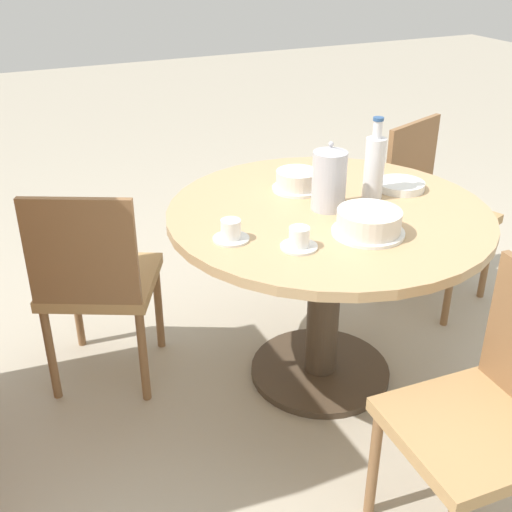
{
  "coord_description": "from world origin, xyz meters",
  "views": [
    {
      "loc": [
        -1.86,
        1.16,
        1.69
      ],
      "look_at": [
        0.0,
        0.3,
        0.62
      ],
      "focal_mm": 45.0,
      "sensor_mm": 36.0,
      "label": 1
    }
  ],
  "objects_px": {
    "chair_a": "(97,280)",
    "cup_b": "(231,232)",
    "cup_a": "(299,240)",
    "water_bottle": "(374,166)",
    "cake_second": "(297,181)",
    "chair_c": "(431,208)",
    "cake_main": "(369,223)",
    "chair_b": "(490,415)",
    "coffee_pot": "(330,178)"
  },
  "relations": [
    {
      "from": "chair_a",
      "to": "coffee_pot",
      "type": "height_order",
      "value": "coffee_pot"
    },
    {
      "from": "cup_a",
      "to": "cup_b",
      "type": "xyz_separation_m",
      "value": [
        0.15,
        0.18,
        0.0
      ]
    },
    {
      "from": "cake_main",
      "to": "cup_a",
      "type": "relative_size",
      "value": 2.02
    },
    {
      "from": "coffee_pot",
      "to": "cup_b",
      "type": "relative_size",
      "value": 2.08
    },
    {
      "from": "chair_b",
      "to": "chair_a",
      "type": "bearing_deg",
      "value": -142.86
    },
    {
      "from": "cake_main",
      "to": "chair_c",
      "type": "bearing_deg",
      "value": -52.7
    },
    {
      "from": "chair_a",
      "to": "cake_second",
      "type": "bearing_deg",
      "value": -161.73
    },
    {
      "from": "coffee_pot",
      "to": "cup_b",
      "type": "bearing_deg",
      "value": 102.42
    },
    {
      "from": "chair_b",
      "to": "cup_a",
      "type": "xyz_separation_m",
      "value": [
        0.65,
        0.27,
        0.31
      ]
    },
    {
      "from": "chair_c",
      "to": "cup_b",
      "type": "xyz_separation_m",
      "value": [
        -0.45,
        1.23,
        0.31
      ]
    },
    {
      "from": "chair_c",
      "to": "cup_a",
      "type": "relative_size",
      "value": 7.02
    },
    {
      "from": "water_bottle",
      "to": "coffee_pot",
      "type": "bearing_deg",
      "value": 95.29
    },
    {
      "from": "chair_a",
      "to": "chair_b",
      "type": "relative_size",
      "value": 1.0
    },
    {
      "from": "water_bottle",
      "to": "cake_second",
      "type": "xyz_separation_m",
      "value": [
        0.19,
        0.22,
        -0.09
      ]
    },
    {
      "from": "chair_b",
      "to": "coffee_pot",
      "type": "distance_m",
      "value": 0.98
    },
    {
      "from": "chair_a",
      "to": "chair_c",
      "type": "distance_m",
      "value": 1.62
    },
    {
      "from": "chair_a",
      "to": "chair_b",
      "type": "xyz_separation_m",
      "value": [
        -1.22,
        -0.83,
        0.0
      ]
    },
    {
      "from": "cup_b",
      "to": "chair_c",
      "type": "bearing_deg",
      "value": -69.92
    },
    {
      "from": "chair_a",
      "to": "cake_main",
      "type": "distance_m",
      "value": 1.06
    },
    {
      "from": "coffee_pot",
      "to": "chair_c",
      "type": "bearing_deg",
      "value": -66.09
    },
    {
      "from": "coffee_pot",
      "to": "cup_b",
      "type": "distance_m",
      "value": 0.45
    },
    {
      "from": "cake_main",
      "to": "water_bottle",
      "type": "bearing_deg",
      "value": -36.01
    },
    {
      "from": "chair_b",
      "to": "coffee_pot",
      "type": "bearing_deg",
      "value": -176.23
    },
    {
      "from": "water_bottle",
      "to": "chair_a",
      "type": "bearing_deg",
      "value": 73.22
    },
    {
      "from": "cup_a",
      "to": "cake_second",
      "type": "bearing_deg",
      "value": -27.29
    },
    {
      "from": "cup_a",
      "to": "chair_b",
      "type": "bearing_deg",
      "value": -157.86
    },
    {
      "from": "chair_b",
      "to": "cake_main",
      "type": "height_order",
      "value": "chair_b"
    },
    {
      "from": "chair_b",
      "to": "chair_c",
      "type": "height_order",
      "value": "same"
    },
    {
      "from": "chair_c",
      "to": "cake_second",
      "type": "xyz_separation_m",
      "value": [
        -0.14,
        0.82,
        0.32
      ]
    },
    {
      "from": "chair_c",
      "to": "chair_b",
      "type": "bearing_deg",
      "value": -142.81
    },
    {
      "from": "chair_c",
      "to": "cup_a",
      "type": "height_order",
      "value": "chair_c"
    },
    {
      "from": "chair_a",
      "to": "cup_a",
      "type": "relative_size",
      "value": 7.02
    },
    {
      "from": "chair_a",
      "to": "cup_b",
      "type": "bearing_deg",
      "value": 159.12
    },
    {
      "from": "cup_b",
      "to": "cup_a",
      "type": "bearing_deg",
      "value": -129.56
    },
    {
      "from": "coffee_pot",
      "to": "water_bottle",
      "type": "xyz_separation_m",
      "value": [
        0.02,
        -0.2,
        0.01
      ]
    },
    {
      "from": "chair_b",
      "to": "cup_a",
      "type": "relative_size",
      "value": 7.02
    },
    {
      "from": "coffee_pot",
      "to": "water_bottle",
      "type": "height_order",
      "value": "water_bottle"
    },
    {
      "from": "water_bottle",
      "to": "cake_second",
      "type": "height_order",
      "value": "water_bottle"
    },
    {
      "from": "chair_c",
      "to": "cup_a",
      "type": "distance_m",
      "value": 1.25
    },
    {
      "from": "cake_second",
      "to": "cup_a",
      "type": "bearing_deg",
      "value": 152.71
    },
    {
      "from": "coffee_pot",
      "to": "cake_main",
      "type": "bearing_deg",
      "value": -177.22
    },
    {
      "from": "chair_b",
      "to": "cup_a",
      "type": "bearing_deg",
      "value": -154.99
    },
    {
      "from": "water_bottle",
      "to": "cup_a",
      "type": "relative_size",
      "value": 2.54
    },
    {
      "from": "chair_c",
      "to": "cake_main",
      "type": "xyz_separation_m",
      "value": [
        -0.6,
        0.79,
        0.32
      ]
    },
    {
      "from": "cake_main",
      "to": "cup_b",
      "type": "relative_size",
      "value": 2.02
    },
    {
      "from": "cake_main",
      "to": "coffee_pot",
      "type": "bearing_deg",
      "value": 2.78
    },
    {
      "from": "chair_b",
      "to": "coffee_pot",
      "type": "relative_size",
      "value": 3.38
    },
    {
      "from": "water_bottle",
      "to": "cake_main",
      "type": "bearing_deg",
      "value": 143.99
    },
    {
      "from": "chair_a",
      "to": "cup_a",
      "type": "height_order",
      "value": "chair_a"
    },
    {
      "from": "chair_c",
      "to": "coffee_pot",
      "type": "distance_m",
      "value": 0.96
    }
  ]
}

